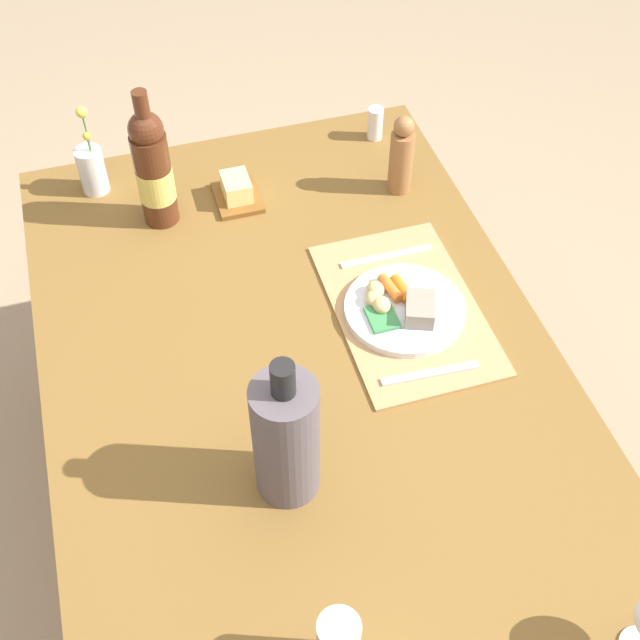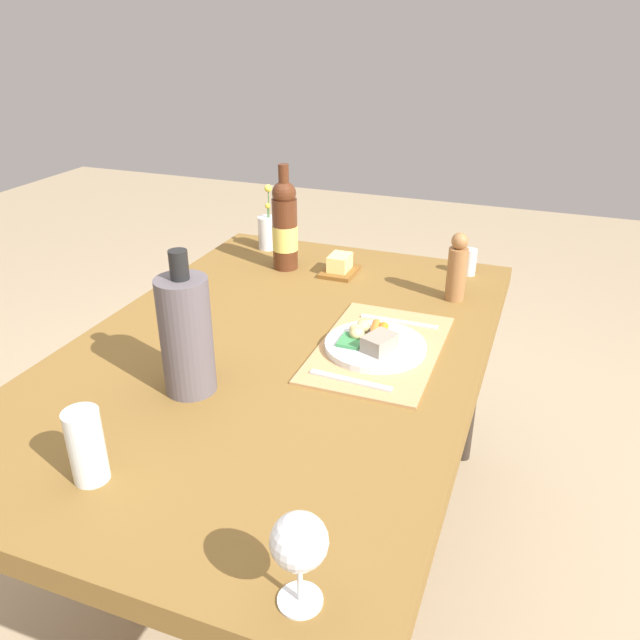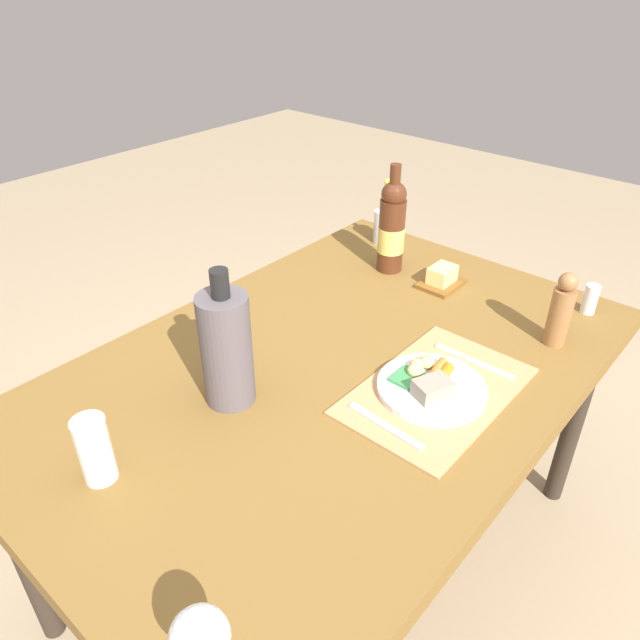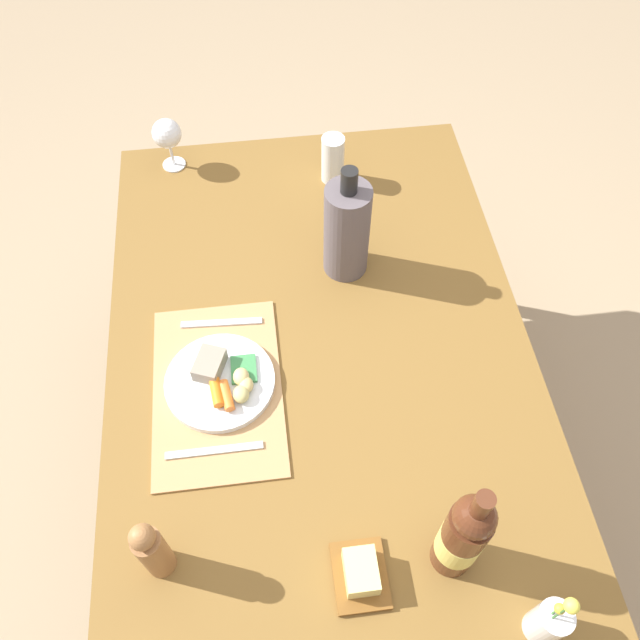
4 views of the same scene
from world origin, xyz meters
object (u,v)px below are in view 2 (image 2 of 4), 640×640
Objects in this scene: fork at (351,380)px; salt_shaker at (470,262)px; flower_vase at (267,231)px; wine_bottle at (285,226)px; dinner_plate at (374,343)px; water_tumbler at (87,450)px; knife at (399,322)px; pepper_mill at (457,268)px; cooler_bottle at (186,334)px; dining_table at (277,368)px; butter_dish at (340,266)px; wine_glass at (299,544)px.

salt_shaker reaches higher than fork.
flower_vase is 0.21m from wine_bottle.
dinner_plate is 0.70m from water_tumbler.
dinner_plate is 0.16m from knife.
salt_shaker is 0.58m from wine_bottle.
knife is 0.25m from pepper_mill.
wine_bottle reaches higher than dinner_plate.
water_tumbler is 0.62× the size of flower_vase.
wine_bottle reaches higher than pepper_mill.
cooler_bottle is 3.85× the size of salt_shaker.
water_tumbler is (-0.62, 0.33, 0.04)m from dinner_plate.
dinner_plate is at bearing -135.71° from wine_bottle.
water_tumbler is at bearing 155.55° from knife.
wine_bottle is at bearing 20.98° from dining_table.
cooler_bottle is (-0.46, 0.34, 0.12)m from knife.
pepper_mill reaches higher than fork.
dining_table is 0.25m from dinner_plate.
salt_shaker is (0.73, -0.14, 0.03)m from fork.
salt_shaker reaches higher than butter_dish.
cooler_bottle reaches higher than salt_shaker.
knife is 1.47× the size of water_tumbler.
pepper_mill is 0.60× the size of wine_bottle.
dining_table is 0.76m from wine_glass.
water_tumbler is at bearing 76.05° from wine_glass.
water_tumbler is at bearing -169.83° from flower_vase.
cooler_bottle reaches higher than wine_glass.
fork is 0.58m from wine_glass.
flower_vase reaches higher than dining_table.
flower_vase reaches higher than pepper_mill.
cooler_bottle reaches higher than pepper_mill.
cooler_bottle is 0.76m from butter_dish.
water_tumbler is at bearing 151.79° from dinner_plate.
dinner_plate is 0.59m from salt_shaker.
dinner_plate is 0.77× the size of cooler_bottle.
water_tumbler is 0.45m from wine_glass.
dinner_plate is 0.74× the size of wine_bottle.
butter_dish is (0.07, 0.37, -0.07)m from pepper_mill.
cooler_bottle reaches higher than dinner_plate.
butter_dish is 0.40× the size of wine_bottle.
fork is at bearing 168.90° from salt_shaker.
water_tumbler reaches higher than fork.
knife is 0.70m from flower_vase.
flower_vase is at bearing 26.70° from wine_glass.
knife is 2.47× the size of salt_shaker.
knife is (0.32, -0.03, 0.00)m from fork.
wine_bottle reaches higher than salt_shaker.
salt_shaker is (0.41, -0.12, 0.03)m from knife.
knife reaches higher than dining_table.
dining_table is 11.42× the size of butter_dish.
wine_bottle is at bearing 84.19° from pepper_mill.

